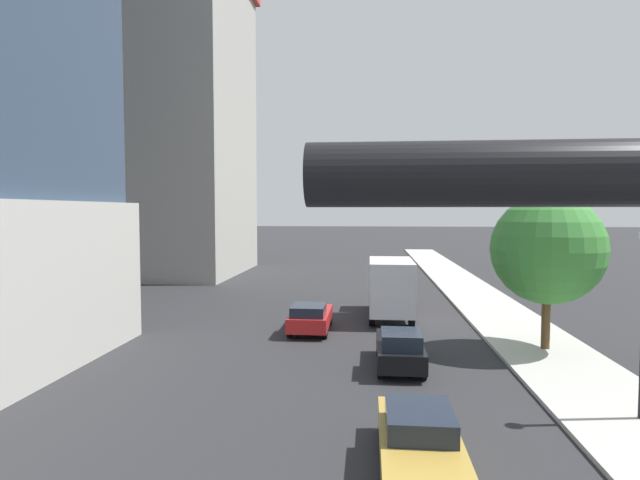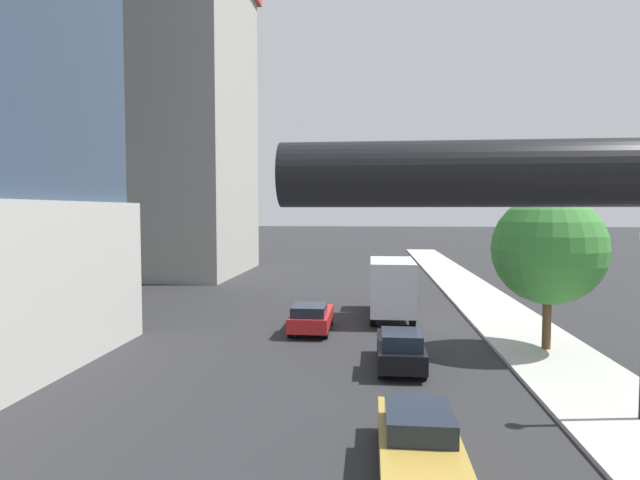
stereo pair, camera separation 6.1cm
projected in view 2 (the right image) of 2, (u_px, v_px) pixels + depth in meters
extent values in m
cube|color=#B2AFA8|center=(577.00, 376.00, 18.48)|extent=(4.18, 120.00, 0.15)
cube|color=#9E9B93|center=(162.00, 111.00, 49.06)|extent=(15.13, 15.44, 31.17)
cube|color=red|center=(191.00, 48.00, 43.76)|extent=(0.90, 0.90, 39.85)
cylinder|color=brown|center=(547.00, 320.00, 21.85)|extent=(0.36, 0.36, 2.51)
sphere|color=#387F33|center=(549.00, 249.00, 21.68)|extent=(4.70, 4.70, 4.70)
cube|color=#AD8938|center=(419.00, 446.00, 11.87)|extent=(1.84, 4.55, 0.61)
cube|color=#19212D|center=(419.00, 420.00, 11.98)|extent=(1.54, 1.98, 0.52)
cylinder|color=black|center=(382.00, 427.00, 13.50)|extent=(0.22, 0.67, 0.67)
cylinder|color=black|center=(445.00, 430.00, 13.34)|extent=(0.22, 0.67, 0.67)
cube|color=black|center=(400.00, 350.00, 19.82)|extent=(1.73, 4.25, 0.70)
cube|color=#19212D|center=(401.00, 340.00, 18.91)|extent=(1.45, 1.81, 0.58)
cylinder|color=black|center=(380.00, 347.00, 21.35)|extent=(0.22, 0.71, 0.71)
cylinder|color=black|center=(417.00, 348.00, 21.20)|extent=(0.22, 0.71, 0.71)
cylinder|color=black|center=(381.00, 369.00, 18.47)|extent=(0.22, 0.71, 0.71)
cylinder|color=black|center=(424.00, 370.00, 18.32)|extent=(0.22, 0.71, 0.71)
cube|color=red|center=(312.00, 318.00, 25.71)|extent=(1.90, 4.22, 0.69)
cube|color=#19212D|center=(309.00, 310.00, 24.75)|extent=(1.60, 1.91, 0.49)
cylinder|color=black|center=(299.00, 318.00, 27.24)|extent=(0.22, 0.72, 0.72)
cylinder|color=black|center=(330.00, 318.00, 27.07)|extent=(0.22, 0.72, 0.72)
cylinder|color=black|center=(291.00, 330.00, 24.39)|extent=(0.22, 0.72, 0.72)
cylinder|color=black|center=(326.00, 331.00, 24.22)|extent=(0.22, 0.72, 0.72)
cube|color=#B21E1E|center=(390.00, 283.00, 31.38)|extent=(2.33, 1.90, 2.10)
cube|color=silver|center=(392.00, 286.00, 27.91)|extent=(2.33, 4.74, 2.79)
cylinder|color=black|center=(373.00, 301.00, 31.54)|extent=(0.30, 0.94, 0.94)
cylinder|color=black|center=(406.00, 302.00, 31.34)|extent=(0.30, 0.94, 0.94)
cylinder|color=black|center=(373.00, 317.00, 26.91)|extent=(0.30, 0.94, 0.94)
cylinder|color=black|center=(412.00, 318.00, 26.71)|extent=(0.30, 0.94, 0.94)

